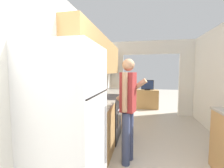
% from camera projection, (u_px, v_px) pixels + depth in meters
% --- Properties ---
extents(wall_left, '(0.38, 6.77, 2.50)m').
position_uv_depth(wall_left, '(89.00, 70.00, 2.98)').
color(wall_left, silver).
rests_on(wall_left, ground_plane).
extents(wall_far_with_doorway, '(3.15, 0.06, 2.50)m').
position_uv_depth(wall_far_with_doorway, '(150.00, 72.00, 5.09)').
color(wall_far_with_doorway, silver).
rests_on(wall_far_with_doorway, ground_plane).
extents(counter_left, '(0.62, 3.14, 0.92)m').
position_uv_depth(counter_left, '(108.00, 113.00, 3.59)').
color(counter_left, '#B2844C').
rests_on(counter_left, ground_plane).
extents(refrigerator, '(0.70, 0.73, 1.73)m').
position_uv_depth(refrigerator, '(68.00, 128.00, 1.58)').
color(refrigerator, white).
rests_on(refrigerator, ground_plane).
extents(range_oven, '(0.66, 0.80, 1.06)m').
position_uv_depth(range_oven, '(105.00, 117.00, 3.31)').
color(range_oven, black).
rests_on(range_oven, ground_plane).
extents(person, '(0.53, 0.44, 1.66)m').
position_uv_depth(person, '(128.00, 108.00, 2.37)').
color(person, '#384266').
rests_on(person, ground_plane).
extents(tv_cabinet, '(0.86, 0.42, 0.74)m').
position_uv_depth(tv_cabinet, '(147.00, 99.00, 5.99)').
color(tv_cabinet, '#B2844C').
rests_on(tv_cabinet, ground_plane).
extents(television, '(0.48, 0.16, 0.40)m').
position_uv_depth(television, '(147.00, 85.00, 5.90)').
color(television, black).
rests_on(television, tv_cabinet).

